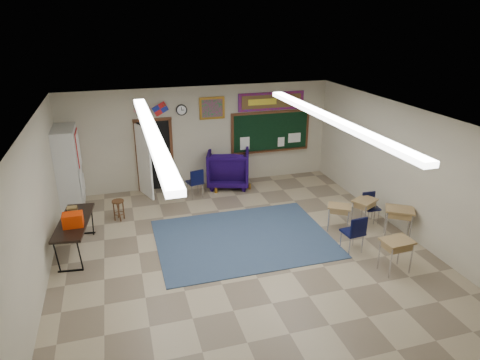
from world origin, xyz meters
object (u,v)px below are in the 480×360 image
object	(u,v)px
student_desk_front_left	(339,216)
student_desk_front_right	(364,211)
wingback_armchair	(228,168)
folding_table	(76,235)
wooden_stool	(119,210)

from	to	relation	value
student_desk_front_left	student_desk_front_right	size ratio (longest dim) A/B	0.94
wingback_armchair	folding_table	bearing A→B (deg)	51.98
wingback_armchair	student_desk_front_right	distance (m)	4.34
student_desk_front_right	wooden_stool	xyz separation A→B (m)	(-5.81, 2.04, -0.11)
wingback_armchair	student_desk_front_right	bearing A→B (deg)	143.29
wooden_stool	student_desk_front_right	bearing A→B (deg)	-19.33
student_desk_front_right	wingback_armchair	bearing A→B (deg)	96.84
wingback_armchair	folding_table	xyz separation A→B (m)	(-4.23, -2.86, -0.16)
folding_table	student_desk_front_right	bearing A→B (deg)	1.55
folding_table	wooden_stool	size ratio (longest dim) A/B	3.55
student_desk_front_left	folding_table	xyz separation A→B (m)	(-6.03, 0.72, 0.05)
wingback_armchair	wooden_stool	size ratio (longest dim) A/B	2.36
student_desk_front_right	folding_table	world-z (taller)	folding_table
wingback_armchair	student_desk_front_left	distance (m)	4.01
student_desk_front_left	wooden_stool	bearing A→B (deg)	-170.24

